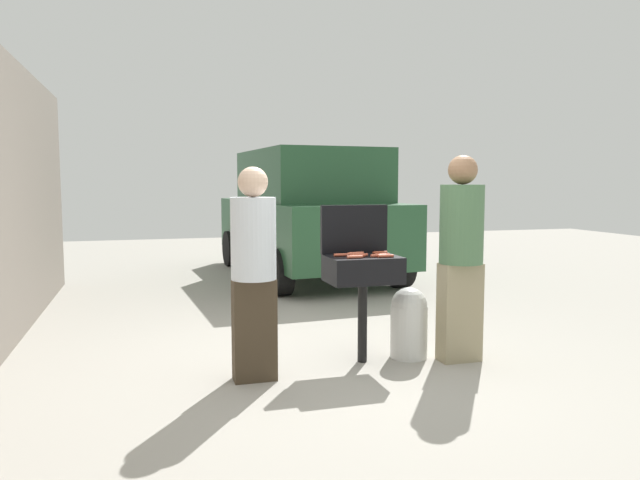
# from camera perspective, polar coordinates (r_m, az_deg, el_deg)

# --- Properties ---
(ground_plane) EXTENTS (24.00, 24.00, 0.00)m
(ground_plane) POSITION_cam_1_polar(r_m,az_deg,el_deg) (5.05, 1.59, -12.02)
(ground_plane) COLOR #9E998E
(bbq_grill) EXTENTS (0.60, 0.44, 0.90)m
(bbq_grill) POSITION_cam_1_polar(r_m,az_deg,el_deg) (5.04, 4.09, -3.14)
(bbq_grill) COLOR black
(bbq_grill) RESTS_ON ground
(grill_lid_open) EXTENTS (0.60, 0.05, 0.42)m
(grill_lid_open) POSITION_cam_1_polar(r_m,az_deg,el_deg) (5.21, 3.28, 1.04)
(grill_lid_open) COLOR black
(grill_lid_open) RESTS_ON bbq_grill
(hot_dog_0) EXTENTS (0.13, 0.04, 0.03)m
(hot_dog_0) POSITION_cam_1_polar(r_m,az_deg,el_deg) (4.99, 2.07, -1.43)
(hot_dog_0) COLOR #B74C33
(hot_dog_0) RESTS_ON bbq_grill
(hot_dog_1) EXTENTS (0.13, 0.03, 0.03)m
(hot_dog_1) POSITION_cam_1_polar(r_m,az_deg,el_deg) (5.06, 3.35, -1.33)
(hot_dog_1) COLOR #C6593D
(hot_dog_1) RESTS_ON bbq_grill
(hot_dog_2) EXTENTS (0.13, 0.03, 0.03)m
(hot_dog_2) POSITION_cam_1_polar(r_m,az_deg,el_deg) (4.86, 3.33, -1.62)
(hot_dog_2) COLOR #C6593D
(hot_dog_2) RESTS_ON bbq_grill
(hot_dog_3) EXTENTS (0.13, 0.03, 0.03)m
(hot_dog_3) POSITION_cam_1_polar(r_m,az_deg,el_deg) (5.02, 5.93, -1.40)
(hot_dog_3) COLOR #B74C33
(hot_dog_3) RESTS_ON bbq_grill
(hot_dog_4) EXTENTS (0.13, 0.03, 0.03)m
(hot_dog_4) POSITION_cam_1_polar(r_m,az_deg,el_deg) (5.17, 5.73, -1.21)
(hot_dog_4) COLOR #AD4228
(hot_dog_4) RESTS_ON bbq_grill
(hot_dog_5) EXTENTS (0.13, 0.03, 0.03)m
(hot_dog_5) POSITION_cam_1_polar(r_m,az_deg,el_deg) (4.96, 5.58, -1.50)
(hot_dog_5) COLOR #C6593D
(hot_dog_5) RESTS_ON bbq_grill
(hot_dog_6) EXTENTS (0.13, 0.03, 0.03)m
(hot_dog_6) POSITION_cam_1_polar(r_m,az_deg,el_deg) (5.10, 3.47, -1.28)
(hot_dog_6) COLOR #C6593D
(hot_dog_6) RESTS_ON bbq_grill
(hot_dog_7) EXTENTS (0.13, 0.03, 0.03)m
(hot_dog_7) POSITION_cam_1_polar(r_m,az_deg,el_deg) (4.99, 3.82, -1.44)
(hot_dog_7) COLOR #B74C33
(hot_dog_7) RESTS_ON bbq_grill
(hot_dog_8) EXTENTS (0.13, 0.03, 0.03)m
(hot_dog_8) POSITION_cam_1_polar(r_m,az_deg,el_deg) (4.94, 6.29, -1.53)
(hot_dog_8) COLOR #B74C33
(hot_dog_8) RESTS_ON bbq_grill
(hot_dog_9) EXTENTS (0.13, 0.04, 0.03)m
(hot_dog_9) POSITION_cam_1_polar(r_m,az_deg,el_deg) (4.93, 3.57, -1.51)
(hot_dog_9) COLOR #AD4228
(hot_dog_9) RESTS_ON bbq_grill
(propane_tank) EXTENTS (0.32, 0.32, 0.62)m
(propane_tank) POSITION_cam_1_polar(r_m,az_deg,el_deg) (5.29, 8.47, -7.65)
(propane_tank) COLOR silver
(propane_tank) RESTS_ON ground
(person_left) EXTENTS (0.34, 0.34, 1.64)m
(person_left) POSITION_cam_1_polar(r_m,az_deg,el_deg) (4.57, -6.33, -2.46)
(person_left) COLOR #3F3323
(person_left) RESTS_ON ground
(person_right) EXTENTS (0.37, 0.37, 1.75)m
(person_right) POSITION_cam_1_polar(r_m,az_deg,el_deg) (5.18, 13.27, -0.98)
(person_right) COLOR gray
(person_right) RESTS_ON ground
(parked_minivan) EXTENTS (2.30, 4.53, 2.02)m
(parked_minivan) POSITION_cam_1_polar(r_m,az_deg,el_deg) (9.68, -1.22, 2.58)
(parked_minivan) COLOR #234C2D
(parked_minivan) RESTS_ON ground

